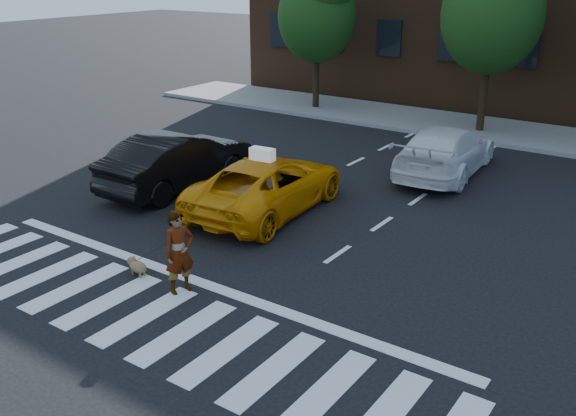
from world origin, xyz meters
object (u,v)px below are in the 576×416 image
Objects in this scene: white_suv at (445,150)px; tree_mid at (494,2)px; taxi at (267,185)px; tree_left at (318,7)px; dog at (137,266)px; woman at (179,252)px; black_sedan at (178,160)px.

tree_mid is at bearing -87.12° from white_suv.
tree_mid reaches higher than taxi.
tree_left is 10.26× the size of dog.
tree_left is at bearing 41.83° from woman.
white_suv is 8.19× the size of dog.
tree_left reaches higher than black_sedan.
black_sedan is 6.49m from woman.
woman is (-1.38, -10.34, 0.11)m from white_suv.
woman is (6.87, -15.90, -3.58)m from tree_left.
tree_mid is at bearing 90.71° from dog.
tree_left is 0.92× the size of tree_mid.
dog is (-1.29, 0.01, -0.65)m from woman.
black_sedan is 7.93× the size of dog.
tree_mid is 12.14m from taxi.
tree_left is at bearing 116.95° from dog.
black_sedan is 5.69m from dog.
tree_left is at bearing -38.81° from white_suv.
tree_left is 7.51m from tree_mid.
tree_left is 17.68m from woman.
taxi reaches higher than dog.
dog is (3.22, -4.65, -0.62)m from black_sedan.
black_sedan reaches higher than dog.
tree_left reaches higher than taxi.
tree_left is at bearing -67.89° from taxi.
tree_left is 3.77× the size of woman.
tree_mid is 1.37× the size of taxi.
tree_left reaches higher than white_suv.
white_suv is 10.69m from dog.
woman reaches higher than black_sedan.
tree_mid is at bearing -114.75° from black_sedan.
tree_left is 1.29× the size of black_sedan.
black_sedan is (-5.14, -11.24, -4.02)m from tree_mid.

